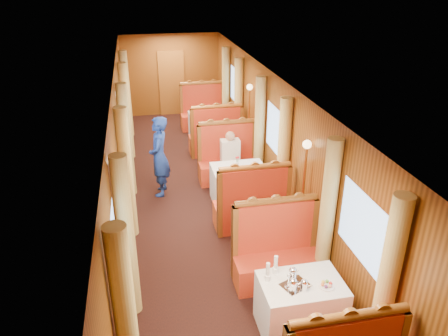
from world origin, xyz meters
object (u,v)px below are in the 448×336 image
object	(u,v)px
banquette_mid_aft	(228,162)
banquette_far_aft	(203,114)
teapot_left	(293,286)
passenger	(230,153)
teapot_right	(304,286)
rose_vase_far	(208,107)
steward	(159,157)
table_far	(209,127)
tea_tray	(295,285)
fruit_plate	(326,285)
table_near	(300,305)
banquette_mid_fwd	(251,207)
rose_vase_mid	(237,160)
teapot_back	(293,275)
banquette_near_aft	(276,256)
table_mid	(238,184)
banquette_far_fwd	(216,138)

from	to	relation	value
banquette_mid_aft	banquette_far_aft	size ratio (longest dim) A/B	1.00
teapot_left	passenger	world-z (taller)	passenger
passenger	teapot_right	bearing A→B (deg)	-90.46
rose_vase_far	steward	bearing A→B (deg)	-117.60
table_far	tea_tray	size ratio (longest dim) A/B	3.09
fruit_plate	steward	distance (m)	4.62
table_near	banquette_mid_aft	xyz separation A→B (m)	(0.00, 4.51, 0.05)
banquette_mid_aft	tea_tray	xyz separation A→B (m)	(-0.11, -4.56, 0.33)
steward	rose_vase_far	bearing A→B (deg)	162.33
banquette_mid_fwd	tea_tray	distance (m)	2.55
table_far	steward	xyz separation A→B (m)	(-1.51, -2.86, 0.47)
table_near	banquette_far_aft	xyz separation A→B (m)	(0.00, 8.01, 0.05)
table_far	teapot_right	distance (m)	7.15
banquette_mid_fwd	rose_vase_mid	xyz separation A→B (m)	(-0.04, 0.98, 0.50)
fruit_plate	passenger	bearing A→B (deg)	93.50
teapot_right	rose_vase_far	world-z (taller)	rose_vase_far
banquette_far_aft	teapot_back	distance (m)	7.94
banquette_near_aft	banquette_far_aft	world-z (taller)	same
tea_tray	fruit_plate	xyz separation A→B (m)	(0.38, -0.08, 0.01)
table_near	fruit_plate	xyz separation A→B (m)	(0.27, -0.12, 0.39)
teapot_back	steward	world-z (taller)	steward
rose_vase_far	fruit_plate	bearing A→B (deg)	-87.79
banquette_mid_fwd	teapot_right	distance (m)	2.65
table_mid	teapot_right	size ratio (longest dim) A/B	6.89
banquette_far_fwd	banquette_far_aft	bearing A→B (deg)	90.00
banquette_near_aft	rose_vase_mid	xyz separation A→B (m)	(-0.04, 2.45, 0.50)
table_mid	passenger	bearing A→B (deg)	90.00
table_far	banquette_far_fwd	xyz separation A→B (m)	(0.00, -1.01, 0.05)
banquette_far_fwd	teapot_right	distance (m)	6.14
banquette_mid_fwd	rose_vase_mid	distance (m)	1.10
banquette_near_aft	fruit_plate	world-z (taller)	banquette_near_aft
teapot_left	teapot_right	size ratio (longest dim) A/B	1.19
passenger	table_near	bearing A→B (deg)	-90.00
banquette_near_aft	table_mid	xyz separation A→B (m)	(0.00, 2.49, -0.05)
teapot_back	fruit_plate	xyz separation A→B (m)	(0.37, -0.21, -0.05)
banquette_far_fwd	rose_vase_far	size ratio (longest dim) A/B	3.72
tea_tray	teapot_right	size ratio (longest dim) A/B	2.23
table_far	banquette_far_aft	world-z (taller)	banquette_far_aft
table_far	teapot_back	size ratio (longest dim) A/B	6.22
steward	rose_vase_mid	bearing A→B (deg)	75.20
table_mid	teapot_right	world-z (taller)	teapot_right
table_far	rose_vase_mid	bearing A→B (deg)	-90.61
tea_tray	rose_vase_far	distance (m)	7.05
table_near	banquette_far_aft	size ratio (longest dim) A/B	0.78
table_near	teapot_back	xyz separation A→B (m)	(-0.10, 0.09, 0.44)
banquette_near_aft	table_far	distance (m)	5.99
teapot_right	table_near	bearing A→B (deg)	96.89
banquette_mid_aft	teapot_left	size ratio (longest dim) A/B	7.40
rose_vase_far	table_mid	bearing A→B (deg)	-89.89
teapot_left	fruit_plate	bearing A→B (deg)	0.47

